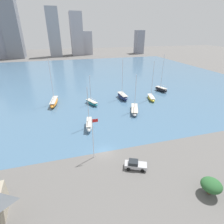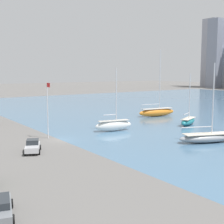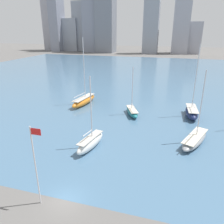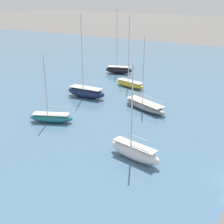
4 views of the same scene
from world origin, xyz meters
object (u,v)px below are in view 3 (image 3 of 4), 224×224
Objects in this scene: flag_pole at (36,164)px; sailboat_white at (90,142)px; sailboat_navy at (192,112)px; sailboat_gray at (195,139)px; sailboat_teal at (132,111)px; sailboat_orange at (84,101)px.

sailboat_white is at bearing 85.82° from flag_pole.
sailboat_navy is 1.25× the size of sailboat_gray.
sailboat_white is (-3.59, -16.66, 0.28)m from sailboat_teal.
sailboat_white reaches higher than sailboat_teal.
sailboat_orange reaches higher than sailboat_gray.
sailboat_white is at bearing -134.25° from sailboat_navy.
sailboat_navy is 25.36m from sailboat_white.
sailboat_orange is at bearing 173.93° from sailboat_gray.
sailboat_navy reaches higher than sailboat_white.
sailboat_white is at bearing -126.31° from sailboat_teal.
flag_pole is 26.32m from sailboat_gray.
sailboat_gray is at bearing 48.05° from flag_pole.
sailboat_teal is 16.35m from sailboat_gray.
sailboat_orange is 1.33× the size of sailboat_gray.
sailboat_orange reaches higher than sailboat_white.
sailboat_orange is 1.40× the size of sailboat_white.
sailboat_teal is 0.91× the size of sailboat_white.
sailboat_white is (-16.49, -19.27, -0.01)m from sailboat_navy.
flag_pole is 0.80× the size of sailboat_white.
sailboat_orange is 26.30m from sailboat_navy.
sailboat_teal is at bearing -172.25° from sailboat_navy.
sailboat_navy is at bearing 111.40° from sailboat_gray.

